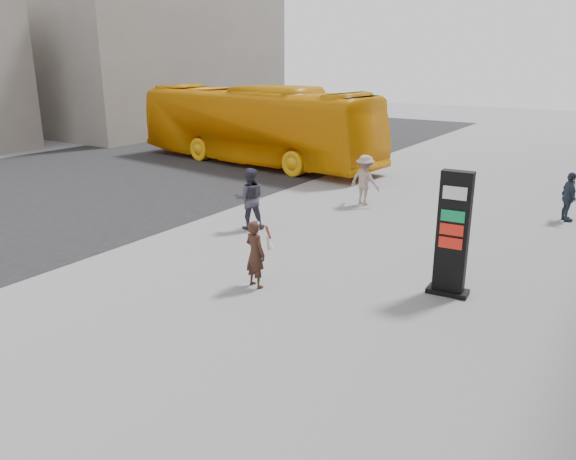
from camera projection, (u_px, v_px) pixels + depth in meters
The scene contains 9 objects.
ground at pixel (276, 282), 12.97m from camera, with size 100.00×100.00×0.00m, color #9E9EA3.
road at pixel (90, 179), 23.76m from camera, with size 16.00×60.00×0.01m, color black.
bg_building_far at pixel (156, 56), 40.01m from camera, with size 10.00×18.00×10.00m, color gray.
info_pylon at pixel (453, 234), 11.96m from camera, with size 0.91×0.50×2.75m.
woman at pixel (256, 253), 12.52m from camera, with size 0.67×0.63×1.56m.
bus at pixel (256, 125), 26.91m from camera, with size 3.09×13.19×3.67m, color orange.
pedestrian_a at pixel (250, 199), 16.78m from camera, with size 0.90×0.70×1.85m, color #36333F.
pedestrian_b at pixel (365, 180), 19.50m from camera, with size 1.13×0.65×1.75m, color gray.
pedestrian_c at pixel (569, 197), 17.56m from camera, with size 0.92×0.38×1.57m, color #2D384A.
Camera 1 is at (6.83, -9.90, 5.01)m, focal length 35.00 mm.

